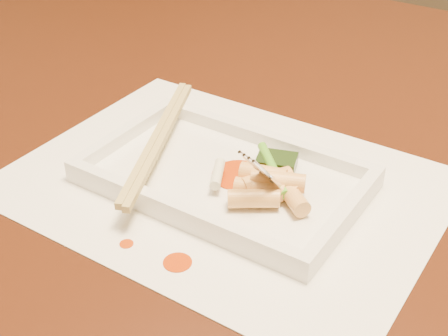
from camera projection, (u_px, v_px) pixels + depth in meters
The scene contains 23 objects.
table at pixel (308, 194), 0.76m from camera, with size 1.40×0.90×0.75m.
placemat at pixel (224, 184), 0.60m from camera, with size 0.40×0.30×0.00m, color white.
sauce_splatter_a at pixel (178, 262), 0.51m from camera, with size 0.02×0.02×0.00m, color #BA3605.
sauce_splatter_b at pixel (127, 244), 0.53m from camera, with size 0.01×0.01×0.00m, color #BA3605.
plate_base at pixel (224, 180), 0.60m from camera, with size 0.26×0.16×0.01m, color white.
plate_rim_far at pixel (263, 137), 0.64m from camera, with size 0.26×0.01×0.01m, color white.
plate_rim_near at pixel (177, 210), 0.54m from camera, with size 0.26×0.01×0.01m, color white.
plate_rim_left at pixel (125, 134), 0.65m from camera, with size 0.01×0.14×0.01m, color white.
plate_rim_right at pixel (344, 214), 0.54m from camera, with size 0.01×0.14×0.01m, color white.
veg_piece at pixel (277, 162), 0.60m from camera, with size 0.04×0.03×0.01m, color black.
scallion_white at pixel (218, 174), 0.58m from camera, with size 0.01×0.01×0.04m, color #EAEACC.
scallion_green at pixel (273, 169), 0.58m from camera, with size 0.01×0.01×0.09m, color #409518.
chopstick_a at pixel (156, 137), 0.62m from camera, with size 0.01×0.24×0.01m, color tan.
chopstick_b at pixel (162, 139), 0.62m from camera, with size 0.01×0.24×0.01m, color tan.
fork at pixel (303, 121), 0.54m from camera, with size 0.09×0.10×0.14m, color silver, non-canonical shape.
sauce_blob_0 at pixel (239, 175), 0.60m from camera, with size 0.05×0.05×0.00m, color #BA3605.
rice_cake_0 at pixel (291, 194), 0.55m from camera, with size 0.02×0.02×0.05m, color #EEC26F.
rice_cake_1 at pixel (259, 189), 0.56m from camera, with size 0.02×0.02×0.05m, color #EEC26F.
rice_cake_2 at pixel (263, 175), 0.57m from camera, with size 0.02×0.02×0.04m, color #EEC26F.
rice_cake_3 at pixel (267, 182), 0.57m from camera, with size 0.02×0.02×0.05m, color #EEC26F.
rice_cake_4 at pixel (279, 184), 0.57m from camera, with size 0.02×0.02×0.04m, color #EEC26F.
rice_cake_5 at pixel (278, 181), 0.56m from camera, with size 0.02×0.02×0.05m, color #EEC26F.
rice_cake_6 at pixel (254, 199), 0.55m from camera, with size 0.02×0.02×0.05m, color #EEC26F.
Camera 1 is at (0.25, -0.57, 1.10)m, focal length 50.00 mm.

